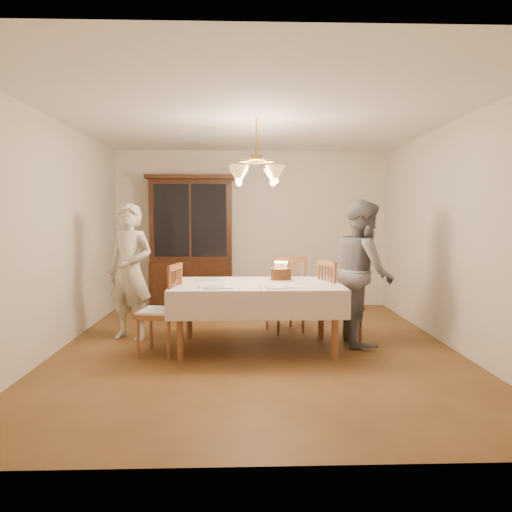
{
  "coord_description": "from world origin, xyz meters",
  "views": [
    {
      "loc": [
        -0.17,
        -5.14,
        1.52
      ],
      "look_at": [
        0.0,
        0.2,
        1.05
      ],
      "focal_mm": 32.0,
      "sensor_mm": 36.0,
      "label": 1
    }
  ],
  "objects_px": {
    "china_hutch": "(192,246)",
    "chair_far_side": "(285,298)",
    "birthday_cake": "(281,275)",
    "elderly_woman": "(130,272)",
    "dining_table": "(257,290)"
  },
  "relations": [
    {
      "from": "china_hutch",
      "to": "chair_far_side",
      "type": "xyz_separation_m",
      "value": [
        1.38,
        -1.49,
        -0.6
      ]
    },
    {
      "from": "chair_far_side",
      "to": "china_hutch",
      "type": "bearing_deg",
      "value": 132.84
    },
    {
      "from": "birthday_cake",
      "to": "elderly_woman",
      "type": "bearing_deg",
      "value": 171.49
    },
    {
      "from": "dining_table",
      "to": "elderly_woman",
      "type": "bearing_deg",
      "value": 163.27
    },
    {
      "from": "dining_table",
      "to": "chair_far_side",
      "type": "distance_m",
      "value": 0.9
    },
    {
      "from": "china_hutch",
      "to": "elderly_woman",
      "type": "height_order",
      "value": "china_hutch"
    },
    {
      "from": "birthday_cake",
      "to": "china_hutch",
      "type": "bearing_deg",
      "value": 121.67
    },
    {
      "from": "elderly_woman",
      "to": "birthday_cake",
      "type": "xyz_separation_m",
      "value": [
        1.84,
        -0.28,
        -0.01
      ]
    },
    {
      "from": "dining_table",
      "to": "birthday_cake",
      "type": "relative_size",
      "value": 6.33
    },
    {
      "from": "dining_table",
      "to": "elderly_woman",
      "type": "height_order",
      "value": "elderly_woman"
    },
    {
      "from": "china_hutch",
      "to": "elderly_woman",
      "type": "bearing_deg",
      "value": -107.47
    },
    {
      "from": "chair_far_side",
      "to": "birthday_cake",
      "type": "distance_m",
      "value": 0.7
    },
    {
      "from": "chair_far_side",
      "to": "birthday_cake",
      "type": "relative_size",
      "value": 3.33
    },
    {
      "from": "china_hutch",
      "to": "elderly_woman",
      "type": "relative_size",
      "value": 1.29
    },
    {
      "from": "chair_far_side",
      "to": "elderly_woman",
      "type": "bearing_deg",
      "value": -171.24
    }
  ]
}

